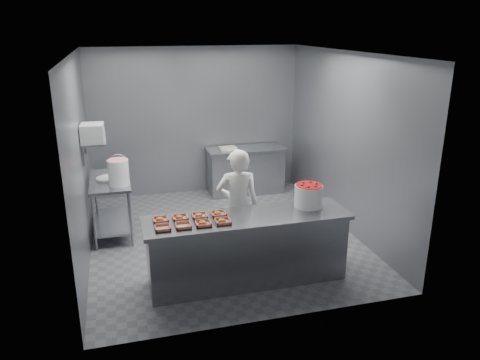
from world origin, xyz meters
name	(u,v)px	position (x,y,z in m)	size (l,w,h in m)	color
floor	(223,237)	(0.00, 0.00, 0.00)	(4.50, 4.50, 0.00)	#4C4C51
ceiling	(221,53)	(0.00, 0.00, 2.80)	(4.50, 4.50, 0.00)	white
wall_back	(196,122)	(0.00, 2.25, 1.40)	(4.00, 0.04, 2.80)	slate
wall_left	(80,160)	(-2.00, 0.00, 1.40)	(0.04, 4.50, 2.80)	slate
wall_right	(345,142)	(2.00, 0.00, 1.40)	(0.04, 4.50, 2.80)	slate
service_counter	(247,248)	(0.00, -1.35, 0.45)	(2.60, 0.70, 0.90)	slate
prep_table	(111,198)	(-1.65, 0.60, 0.59)	(0.60, 1.20, 0.90)	slate
back_counter	(246,170)	(0.90, 1.90, 0.45)	(1.50, 0.60, 0.90)	slate
wall_shelf	(94,139)	(-1.82, 0.60, 1.55)	(0.35, 0.90, 0.03)	slate
tray_0	(163,228)	(-1.06, -1.47, 0.92)	(0.19, 0.18, 0.04)	tan
tray_1	(183,226)	(-0.82, -1.47, 0.92)	(0.19, 0.18, 0.04)	tan
tray_2	(203,223)	(-0.58, -1.47, 0.92)	(0.19, 0.18, 0.06)	tan
tray_3	(223,221)	(-0.34, -1.47, 0.92)	(0.19, 0.18, 0.06)	tan
tray_4	(160,220)	(-1.06, -1.23, 0.92)	(0.19, 0.18, 0.06)	tan
tray_5	(180,218)	(-0.82, -1.23, 0.92)	(0.19, 0.18, 0.06)	tan
tray_6	(199,216)	(-0.58, -1.23, 0.92)	(0.19, 0.18, 0.06)	tan
tray_7	(218,214)	(-0.34, -1.23, 0.92)	(0.19, 0.18, 0.06)	tan
worker	(238,206)	(0.03, -0.75, 0.80)	(0.59, 0.39, 1.61)	white
strawberry_tub	(309,195)	(0.86, -1.24, 1.06)	(0.36, 0.36, 0.30)	silver
glaze_bucket	(118,172)	(-1.51, 0.31, 1.10)	(0.32, 0.31, 0.47)	silver
bucket_lid	(108,178)	(-1.68, 0.63, 0.91)	(0.35, 0.35, 0.03)	silver
rag	(111,176)	(-1.62, 0.74, 0.91)	(0.14, 0.12, 0.02)	#CCB28C
appliance	(93,133)	(-1.82, 0.33, 1.70)	(0.31, 0.36, 0.27)	gray
paper_stack	(228,148)	(0.55, 1.90, 0.92)	(0.30, 0.22, 0.05)	silver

